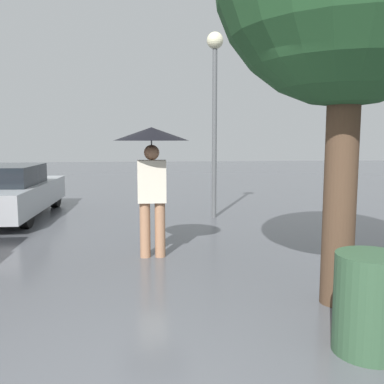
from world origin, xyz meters
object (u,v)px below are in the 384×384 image
object	(u,v)px
parked_car_farthest	(3,192)
trash_bin	(370,304)
pedestrian	(152,155)
street_lamp	(215,84)

from	to	relation	value
parked_car_farthest	trash_bin	world-z (taller)	parked_car_farthest
pedestrian	trash_bin	world-z (taller)	pedestrian
street_lamp	parked_car_farthest	bearing A→B (deg)	174.22
trash_bin	pedestrian	bearing A→B (deg)	120.15
parked_car_farthest	pedestrian	bearing A→B (deg)	-47.13
pedestrian	street_lamp	distance (m)	3.63
trash_bin	parked_car_farthest	bearing A→B (deg)	127.57
pedestrian	parked_car_farthest	xyz separation A→B (m)	(-3.29, 3.54, -0.95)
parked_car_farthest	street_lamp	size ratio (longest dim) A/B	1.05
parked_car_farthest	street_lamp	xyz separation A→B (m)	(4.64, -0.47, 2.33)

